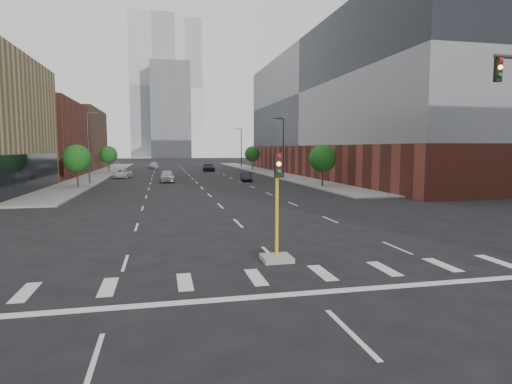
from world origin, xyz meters
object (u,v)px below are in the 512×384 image
object	(u,v)px
car_deep_right	(208,167)
car_far_left	(122,174)
car_near_left	(167,176)
median_traffic_signal	(277,237)
car_distant	(154,165)
car_mid_right	(246,176)

from	to	relation	value
car_deep_right	car_far_left	bearing A→B (deg)	-129.55
car_near_left	car_far_left	xyz separation A→B (m)	(-6.68, 9.74, -0.16)
median_traffic_signal	car_near_left	distance (m)	42.97
median_traffic_signal	car_distant	xyz separation A→B (m)	(-6.21, 82.37, -0.18)
median_traffic_signal	car_mid_right	world-z (taller)	median_traffic_signal
car_near_left	car_distant	bearing A→B (deg)	94.29
car_distant	car_deep_right	bearing A→B (deg)	-55.04
median_traffic_signal	car_distant	bearing A→B (deg)	94.31
median_traffic_signal	car_deep_right	bearing A→B (deg)	86.16
car_mid_right	car_distant	xyz separation A→B (m)	(-13.17, 40.32, 0.12)
car_far_left	car_deep_right	world-z (taller)	car_deep_right
car_near_left	car_distant	xyz separation A→B (m)	(-2.39, 39.57, -0.04)
car_near_left	car_mid_right	bearing A→B (deg)	-3.17
car_mid_right	median_traffic_signal	bearing A→B (deg)	-93.23
car_mid_right	car_distant	size ratio (longest dim) A/B	0.88
median_traffic_signal	car_near_left	bearing A→B (deg)	95.10
car_mid_right	car_deep_right	distance (m)	27.64
car_deep_right	car_mid_right	bearing A→B (deg)	-83.13
car_far_left	car_distant	world-z (taller)	car_distant
car_distant	car_far_left	bearing A→B (deg)	-103.63
median_traffic_signal	car_far_left	world-z (taller)	median_traffic_signal
car_far_left	car_deep_right	bearing A→B (deg)	56.80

